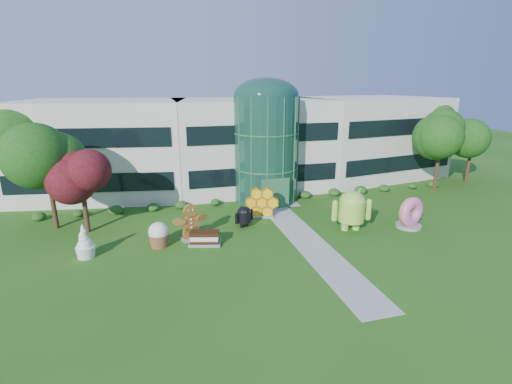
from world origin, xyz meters
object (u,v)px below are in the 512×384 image
object	(u,v)px
android_black	(244,215)
donut	(410,212)
gingerbread	(191,222)
android_green	(352,207)

from	to	relation	value
android_black	donut	bearing A→B (deg)	-38.45
android_black	gingerbread	size ratio (longest dim) A/B	0.68
android_green	donut	distance (m)	4.77
android_green	android_black	bearing A→B (deg)	170.67
donut	gingerbread	distance (m)	16.91
android_green	donut	bearing A→B (deg)	0.71
android_black	gingerbread	world-z (taller)	gingerbread
gingerbread	android_green	bearing A→B (deg)	-25.02
donut	android_green	bearing A→B (deg)	154.65
gingerbread	android_black	bearing A→B (deg)	-1.59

